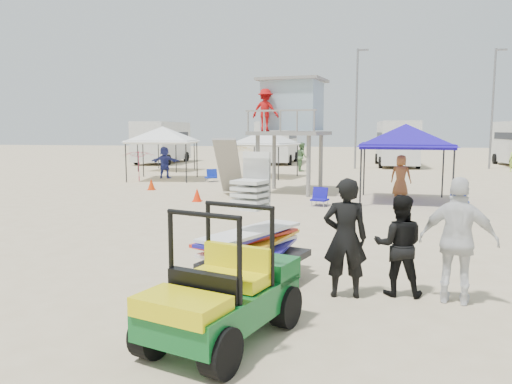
% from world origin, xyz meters
% --- Properties ---
extents(ground, '(140.00, 140.00, 0.00)m').
position_xyz_m(ground, '(0.00, 0.00, 0.00)').
color(ground, beige).
rests_on(ground, ground).
extents(utility_cart, '(1.76, 2.46, 1.69)m').
position_xyz_m(utility_cart, '(0.94, -1.86, 0.79)').
color(utility_cart, '#0D5821').
rests_on(utility_cart, ground).
extents(surf_trailer, '(1.80, 2.49, 2.01)m').
position_xyz_m(surf_trailer, '(0.94, 0.47, 0.82)').
color(surf_trailer, black).
rests_on(surf_trailer, ground).
extents(man_left, '(0.74, 0.53, 1.92)m').
position_xyz_m(man_left, '(2.46, 0.17, 0.96)').
color(man_left, black).
rests_on(man_left, ground).
extents(man_mid, '(0.83, 0.66, 1.64)m').
position_xyz_m(man_mid, '(3.31, 0.42, 0.82)').
color(man_mid, black).
rests_on(man_mid, ground).
extents(man_right, '(1.23, 0.74, 1.96)m').
position_xyz_m(man_right, '(4.16, 0.17, 0.98)').
color(man_right, silver).
rests_on(man_right, ground).
extents(lifeguard_tower, '(3.38, 3.38, 4.67)m').
position_xyz_m(lifeguard_tower, '(0.01, 13.37, 3.48)').
color(lifeguard_tower, gray).
rests_on(lifeguard_tower, ground).
extents(canopy_blue, '(3.40, 3.40, 3.27)m').
position_xyz_m(canopy_blue, '(4.55, 11.35, 2.73)').
color(canopy_blue, black).
rests_on(canopy_blue, ground).
extents(canopy_white_a, '(3.60, 3.60, 3.23)m').
position_xyz_m(canopy_white_a, '(-7.18, 17.52, 2.68)').
color(canopy_white_a, black).
rests_on(canopy_white_a, ground).
extents(canopy_white_b, '(3.18, 3.18, 3.03)m').
position_xyz_m(canopy_white_b, '(-9.10, 23.18, 2.48)').
color(canopy_white_b, black).
rests_on(canopy_white_b, ground).
extents(canopy_white_c, '(3.59, 3.59, 3.05)m').
position_xyz_m(canopy_white_c, '(-2.05, 19.91, 2.50)').
color(canopy_white_c, black).
rests_on(canopy_white_c, ground).
extents(umbrella_a, '(1.98, 2.01, 1.61)m').
position_xyz_m(umbrella_a, '(-8.15, 16.51, 0.80)').
color(umbrella_a, red).
rests_on(umbrella_a, ground).
extents(umbrella_b, '(2.90, 2.90, 1.87)m').
position_xyz_m(umbrella_b, '(-3.52, 18.77, 0.93)').
color(umbrella_b, yellow).
rests_on(umbrella_b, ground).
extents(cone_near, '(0.34, 0.34, 0.50)m').
position_xyz_m(cone_near, '(-3.01, 9.99, 0.25)').
color(cone_near, '#FA2B07').
rests_on(cone_near, ground).
extents(cone_far, '(0.34, 0.34, 0.50)m').
position_xyz_m(cone_far, '(-6.06, 13.07, 0.25)').
color(cone_far, red).
rests_on(cone_far, ground).
extents(beach_chair_a, '(0.72, 0.81, 0.64)m').
position_xyz_m(beach_chair_a, '(-4.40, 17.03, 0.31)').
color(beach_chair_a, '#0F27A8').
rests_on(beach_chair_a, ground).
extents(beach_chair_b, '(0.67, 0.73, 0.64)m').
position_xyz_m(beach_chair_b, '(1.55, 9.82, 0.31)').
color(beach_chair_b, '#130E9C').
rests_on(beach_chair_b, ground).
extents(beach_chair_c, '(0.57, 0.60, 0.64)m').
position_xyz_m(beach_chair_c, '(6.30, 10.30, 0.31)').
color(beach_chair_c, '#0F27A5').
rests_on(beach_chair_c, ground).
extents(rv_far_left, '(2.64, 6.80, 3.25)m').
position_xyz_m(rv_far_left, '(-12.00, 29.99, 1.80)').
color(rv_far_left, silver).
rests_on(rv_far_left, ground).
extents(rv_mid_left, '(2.65, 6.50, 3.25)m').
position_xyz_m(rv_mid_left, '(-3.00, 31.49, 1.80)').
color(rv_mid_left, silver).
rests_on(rv_mid_left, ground).
extents(rv_mid_right, '(2.64, 7.00, 3.25)m').
position_xyz_m(rv_mid_right, '(6.00, 29.99, 1.80)').
color(rv_mid_right, silver).
rests_on(rv_mid_right, ground).
extents(light_pole_left, '(0.14, 0.14, 8.00)m').
position_xyz_m(light_pole_left, '(3.00, 27.00, 4.00)').
color(light_pole_left, slate).
rests_on(light_pole_left, ground).
extents(light_pole_right, '(0.14, 0.14, 8.00)m').
position_xyz_m(light_pole_right, '(12.00, 28.50, 4.00)').
color(light_pole_right, slate).
rests_on(light_pole_right, ground).
extents(distant_beachgoers, '(21.32, 13.90, 1.85)m').
position_xyz_m(distant_beachgoers, '(-1.01, 19.80, 0.87)').
color(distant_beachgoers, '#353EA0').
rests_on(distant_beachgoers, ground).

